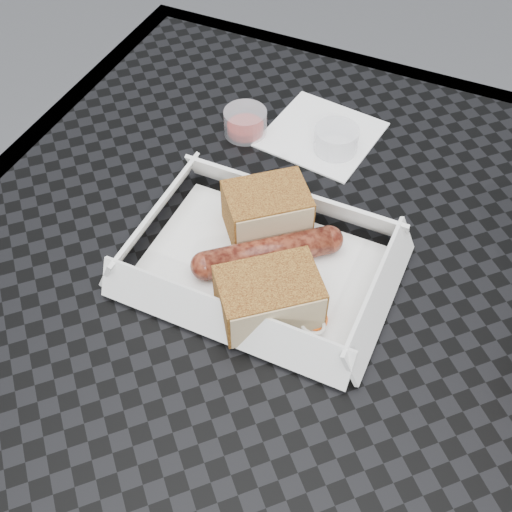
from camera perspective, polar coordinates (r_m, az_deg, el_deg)
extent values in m
cube|color=black|center=(0.61, 5.44, -4.15)|extent=(0.80, 0.80, 0.01)
cube|color=black|center=(0.89, 14.68, 14.43)|extent=(0.80, 0.03, 0.03)
cylinder|color=black|center=(1.20, -5.52, 3.61)|extent=(0.03, 0.03, 0.73)
cube|color=white|center=(0.62, 0.38, -1.00)|extent=(0.22, 0.15, 0.00)
cylinder|color=maroon|center=(0.61, 1.08, 0.32)|extent=(0.11, 0.10, 0.03)
sphere|color=maroon|center=(0.63, 6.50, 1.45)|extent=(0.03, 0.03, 0.03)
sphere|color=maroon|center=(0.60, -4.55, -0.86)|extent=(0.03, 0.03, 0.03)
cube|color=#8E6023|center=(0.63, 0.97, 4.04)|extent=(0.10, 0.09, 0.05)
cube|color=#8E6023|center=(0.57, 1.16, -3.62)|extent=(0.11, 0.10, 0.05)
cylinder|color=#FB550A|center=(0.58, 4.73, -5.50)|extent=(0.02, 0.02, 0.00)
torus|color=white|center=(0.58, 5.25, -6.18)|extent=(0.02, 0.02, 0.00)
cube|color=#B2D17F|center=(0.58, 5.81, -5.70)|extent=(0.02, 0.02, 0.00)
cube|color=white|center=(0.77, 5.85, 10.70)|extent=(0.13, 0.13, 0.00)
cylinder|color=maroon|center=(0.76, -0.96, 11.78)|extent=(0.05, 0.05, 0.03)
cylinder|color=silver|center=(0.74, 7.13, 10.19)|extent=(0.05, 0.05, 0.03)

